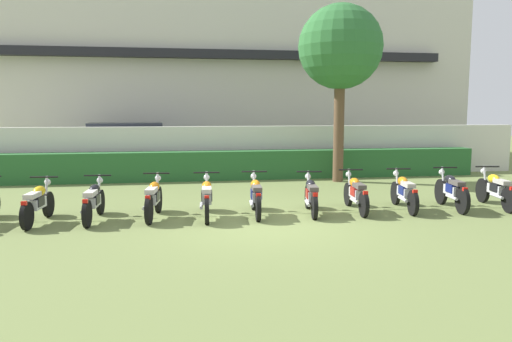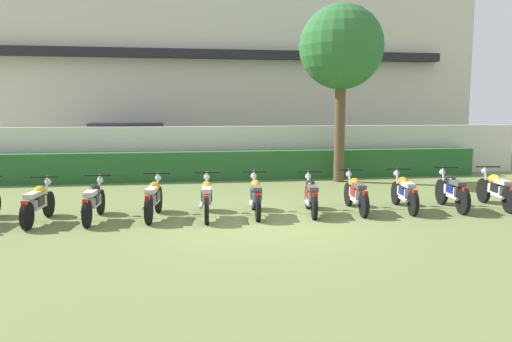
% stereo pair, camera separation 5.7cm
% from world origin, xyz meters
% --- Properties ---
extents(ground, '(60.00, 60.00, 0.00)m').
position_xyz_m(ground, '(0.00, 0.00, 0.00)').
color(ground, olive).
extents(building, '(23.15, 6.50, 8.79)m').
position_xyz_m(building, '(0.00, 14.21, 4.39)').
color(building, beige).
rests_on(building, ground).
extents(compound_wall, '(21.99, 0.30, 1.80)m').
position_xyz_m(compound_wall, '(0.00, 7.45, 0.90)').
color(compound_wall, silver).
rests_on(compound_wall, ground).
extents(hedge_row, '(17.60, 0.70, 0.98)m').
position_xyz_m(hedge_row, '(0.00, 6.75, 0.49)').
color(hedge_row, '#28602D').
rests_on(hedge_row, ground).
extents(parked_car, '(4.61, 2.32, 1.89)m').
position_xyz_m(parked_car, '(-3.55, 9.33, 0.94)').
color(parked_car, navy).
rests_on(parked_car, ground).
extents(tree_near_inspector, '(2.74, 2.74, 5.78)m').
position_xyz_m(tree_near_inspector, '(3.50, 5.69, 4.35)').
color(tree_near_inspector, brown).
rests_on(tree_near_inspector, ground).
extents(motorcycle_in_row_1, '(0.60, 1.82, 0.94)m').
position_xyz_m(motorcycle_in_row_1, '(-4.74, 0.86, 0.44)').
color(motorcycle_in_row_1, black).
rests_on(motorcycle_in_row_1, ground).
extents(motorcycle_in_row_2, '(0.60, 1.88, 0.94)m').
position_xyz_m(motorcycle_in_row_2, '(-3.60, 0.91, 0.44)').
color(motorcycle_in_row_2, black).
rests_on(motorcycle_in_row_2, ground).
extents(motorcycle_in_row_3, '(0.60, 1.83, 0.96)m').
position_xyz_m(motorcycle_in_row_3, '(-2.33, 0.96, 0.45)').
color(motorcycle_in_row_3, black).
rests_on(motorcycle_in_row_3, ground).
extents(motorcycle_in_row_4, '(0.60, 1.95, 0.96)m').
position_xyz_m(motorcycle_in_row_4, '(-1.17, 0.85, 0.45)').
color(motorcycle_in_row_4, black).
rests_on(motorcycle_in_row_4, ground).
extents(motorcycle_in_row_5, '(0.60, 1.86, 0.96)m').
position_xyz_m(motorcycle_in_row_5, '(-0.05, 0.90, 0.45)').
color(motorcycle_in_row_5, black).
rests_on(motorcycle_in_row_5, ground).
extents(motorcycle_in_row_6, '(0.60, 1.77, 0.94)m').
position_xyz_m(motorcycle_in_row_6, '(1.24, 0.86, 0.44)').
color(motorcycle_in_row_6, black).
rests_on(motorcycle_in_row_6, ground).
extents(motorcycle_in_row_7, '(0.60, 1.92, 0.95)m').
position_xyz_m(motorcycle_in_row_7, '(2.35, 0.95, 0.44)').
color(motorcycle_in_row_7, black).
rests_on(motorcycle_in_row_7, ground).
extents(motorcycle_in_row_8, '(0.60, 1.91, 0.95)m').
position_xyz_m(motorcycle_in_row_8, '(3.56, 0.93, 0.44)').
color(motorcycle_in_row_8, black).
rests_on(motorcycle_in_row_8, ground).
extents(motorcycle_in_row_9, '(0.60, 1.86, 0.98)m').
position_xyz_m(motorcycle_in_row_9, '(4.73, 0.83, 0.46)').
color(motorcycle_in_row_9, black).
rests_on(motorcycle_in_row_9, ground).
extents(motorcycle_in_row_10, '(0.60, 1.94, 0.97)m').
position_xyz_m(motorcycle_in_row_10, '(5.91, 0.84, 0.45)').
color(motorcycle_in_row_10, black).
rests_on(motorcycle_in_row_10, ground).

